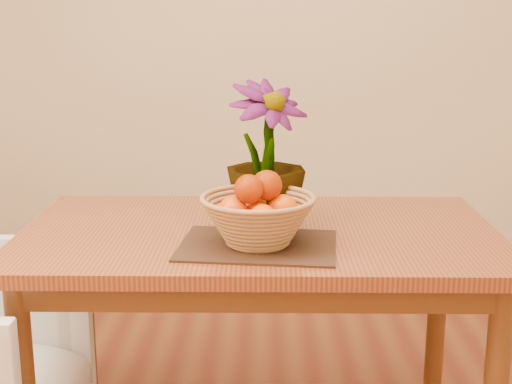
{
  "coord_description": "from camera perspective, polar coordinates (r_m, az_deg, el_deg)",
  "views": [
    {
      "loc": [
        0.02,
        -1.71,
        1.35
      ],
      "look_at": [
        -0.01,
        0.2,
        0.89
      ],
      "focal_mm": 50.0,
      "sensor_mm": 36.0,
      "label": 1
    }
  ],
  "objects": [
    {
      "name": "potted_plant",
      "position": [
        2.09,
        0.78,
        3.0
      ],
      "size": [
        0.34,
        0.34,
        0.43
      ],
      "primitive_type": "imported",
      "rotation": [
        0.0,
        0.0,
        0.6
      ],
      "color": "#154A15",
      "rests_on": "table"
    },
    {
      "name": "table",
      "position": [
        2.13,
        0.28,
        -5.25
      ],
      "size": [
        1.4,
        0.8,
        0.75
      ],
      "color": "brown",
      "rests_on": "floor"
    },
    {
      "name": "wall_back",
      "position": [
        3.96,
        0.53,
        13.6
      ],
      "size": [
        4.0,
        0.02,
        2.7
      ],
      "primitive_type": "cube",
      "color": "#FFE6C2",
      "rests_on": "floor"
    },
    {
      "name": "placemat",
      "position": [
        1.94,
        0.15,
        -4.29
      ],
      "size": [
        0.45,
        0.36,
        0.01
      ],
      "primitive_type": "cube",
      "rotation": [
        0.0,
        0.0,
        -0.1
      ],
      "color": "#341B13",
      "rests_on": "table"
    },
    {
      "name": "wicker_basket",
      "position": [
        1.92,
        0.16,
        -2.41
      ],
      "size": [
        0.31,
        0.31,
        0.13
      ],
      "color": "#AF7349",
      "rests_on": "placemat"
    },
    {
      "name": "orange_pile",
      "position": [
        1.91,
        0.18,
        -0.63
      ],
      "size": [
        0.22,
        0.21,
        0.15
      ],
      "rotation": [
        0.0,
        0.0,
        -0.41
      ],
      "color": "#E54003",
      "rests_on": "wicker_basket"
    }
  ]
}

